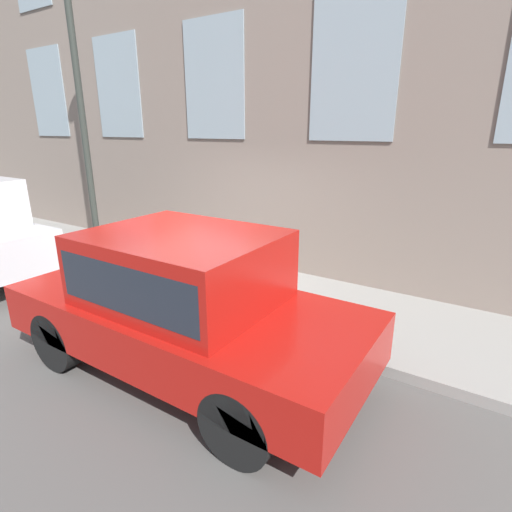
% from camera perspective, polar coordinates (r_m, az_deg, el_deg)
% --- Properties ---
extents(ground_plane, '(80.00, 80.00, 0.00)m').
position_cam_1_polar(ground_plane, '(6.23, -8.21, -8.64)').
color(ground_plane, '#514F4C').
extents(sidewalk, '(2.29, 60.00, 0.14)m').
position_cam_1_polar(sidewalk, '(7.02, -2.13, -4.73)').
color(sidewalk, gray).
rests_on(sidewalk, ground_plane).
extents(fire_hydrant, '(0.27, 0.40, 0.84)m').
position_cam_1_polar(fire_hydrant, '(6.21, -3.47, -2.91)').
color(fire_hydrant, gold).
rests_on(fire_hydrant, sidewalk).
extents(person, '(0.31, 0.20, 1.27)m').
position_cam_1_polar(person, '(5.75, 3.74, -1.10)').
color(person, '#726651').
rests_on(person, sidewalk).
extents(parked_car_red_near, '(1.85, 4.23, 1.68)m').
position_cam_1_polar(parked_car_red_near, '(4.62, -10.19, -5.88)').
color(parked_car_red_near, black).
rests_on(parked_car_red_near, ground_plane).
extents(street_lamp, '(0.36, 0.36, 6.40)m').
position_cam_1_polar(street_lamp, '(8.36, -24.58, 25.21)').
color(street_lamp, '#2D332D').
rests_on(street_lamp, sidewalk).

